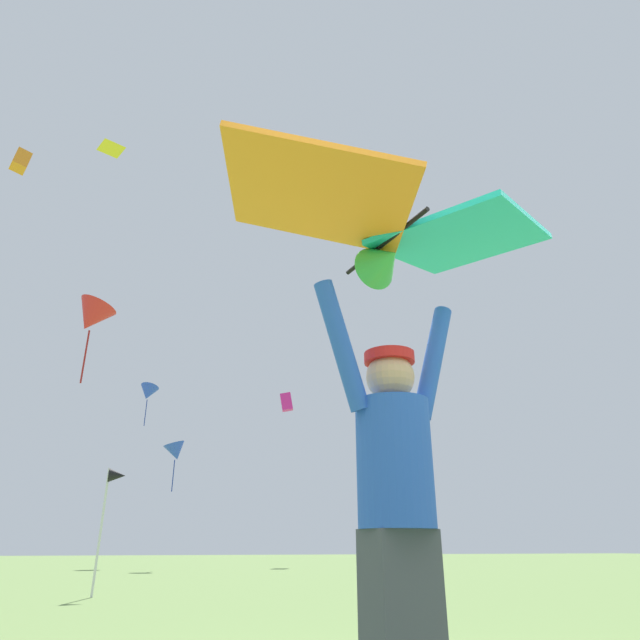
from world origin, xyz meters
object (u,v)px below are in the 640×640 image
object	(u,v)px
distant_kite_red_mid_right	(92,317)
distant_kite_orange_low_left	(21,161)
marker_flag	(114,484)
distant_kite_magenta_high_left	(286,402)
distant_kite_yellow_low_right	(111,148)
held_stunt_kite	(392,229)
distant_kite_blue_overhead_distant	(175,452)
kite_flyer_person	(396,500)
distant_kite_blue_far_center	(148,393)

from	to	relation	value
distant_kite_red_mid_right	distant_kite_orange_low_left	bearing A→B (deg)	123.32
distant_kite_red_mid_right	marker_flag	world-z (taller)	distant_kite_red_mid_right
distant_kite_magenta_high_left	distant_kite_yellow_low_right	world-z (taller)	distant_kite_yellow_low_right
held_stunt_kite	distant_kite_magenta_high_left	world-z (taller)	distant_kite_magenta_high_left
distant_kite_magenta_high_left	distant_kite_blue_overhead_distant	size ratio (longest dim) A/B	0.48
kite_flyer_person	distant_kite_blue_overhead_distant	xyz separation A→B (m)	(0.50, 20.15, 3.23)
distant_kite_blue_far_center	marker_flag	distance (m)	17.84
distant_kite_yellow_low_right	distant_kite_red_mid_right	xyz separation A→B (m)	(0.42, -1.01, -7.58)
distant_kite_yellow_low_right	distant_kite_orange_low_left	xyz separation A→B (m)	(-4.83, 6.98, 3.36)
held_stunt_kite	distant_kite_yellow_low_right	distance (m)	21.82
distant_kite_magenta_high_left	distant_kite_blue_overhead_distant	world-z (taller)	distant_kite_magenta_high_left
distant_kite_yellow_low_right	distant_kite_blue_overhead_distant	xyz separation A→B (m)	(3.82, 3.08, -11.16)
distant_kite_red_mid_right	distant_kite_blue_overhead_distant	size ratio (longest dim) A/B	1.51
held_stunt_kite	distant_kite_magenta_high_left	bearing A→B (deg)	76.21
held_stunt_kite	distant_kite_orange_low_left	bearing A→B (deg)	108.69
kite_flyer_person	distant_kite_blue_far_center	distance (m)	25.95
distant_kite_orange_low_left	distant_kite_yellow_low_right	bearing A→B (deg)	-55.31
distant_kite_red_mid_right	marker_flag	bearing A→B (deg)	-78.70
distant_kite_magenta_high_left	distant_kite_orange_low_left	bearing A→B (deg)	-179.89
held_stunt_kite	distant_kite_blue_far_center	xyz separation A→B (m)	(-0.72, 25.14, 5.37)
distant_kite_blue_overhead_distant	distant_kite_magenta_high_left	bearing A→B (deg)	35.76
distant_kite_blue_overhead_distant	distant_kite_orange_low_left	distance (m)	17.35
kite_flyer_person	distant_kite_blue_far_center	bearing A→B (deg)	91.61
kite_flyer_person	distant_kite_orange_low_left	world-z (taller)	distant_kite_orange_low_left
distant_kite_magenta_high_left	marker_flag	bearing A→B (deg)	-114.67
kite_flyer_person	distant_kite_blue_overhead_distant	world-z (taller)	distant_kite_blue_overhead_distant
distant_kite_magenta_high_left	distant_kite_red_mid_right	world-z (taller)	distant_kite_red_mid_right
distant_kite_magenta_high_left	distant_kite_red_mid_right	size ratio (longest dim) A/B	0.32
held_stunt_kite	distant_kite_yellow_low_right	xyz separation A→B (m)	(-3.33, 17.16, 13.06)
distant_kite_red_mid_right	distant_kite_blue_overhead_distant	bearing A→B (deg)	50.34
held_stunt_kite	distant_kite_orange_low_left	distance (m)	30.32
marker_flag	distant_kite_yellow_low_right	bearing A→B (deg)	102.67
held_stunt_kite	distant_kite_blue_overhead_distant	bearing A→B (deg)	88.63
marker_flag	distant_kite_blue_far_center	bearing A→B (deg)	87.87
marker_flag	distant_kite_red_mid_right	bearing A→B (deg)	101.30
distant_kite_red_mid_right	distant_kite_blue_overhead_distant	xyz separation A→B (m)	(3.39, 4.10, -3.58)
distant_kite_yellow_low_right	distant_kite_blue_overhead_distant	bearing A→B (deg)	38.90
distant_kite_blue_far_center	marker_flag	size ratio (longest dim) A/B	1.02
kite_flyer_person	distant_kite_red_mid_right	distance (m)	17.68
held_stunt_kite	marker_flag	size ratio (longest dim) A/B	0.97
kite_flyer_person	marker_flag	xyz separation A→B (m)	(-1.33, 8.23, 0.81)
kite_flyer_person	distant_kite_yellow_low_right	size ratio (longest dim) A/B	1.75
distant_kite_red_mid_right	held_stunt_kite	bearing A→B (deg)	-79.78
held_stunt_kite	distant_kite_blue_far_center	distance (m)	25.72
kite_flyer_person	distant_kite_yellow_low_right	world-z (taller)	distant_kite_yellow_low_right
distant_kite_red_mid_right	marker_flag	size ratio (longest dim) A/B	1.46
distant_kite_magenta_high_left	distant_kite_red_mid_right	xyz separation A→B (m)	(-8.84, -8.02, 0.28)
distant_kite_blue_far_center	marker_flag	world-z (taller)	distant_kite_blue_far_center
distant_kite_blue_far_center	held_stunt_kite	bearing A→B (deg)	-88.36
distant_kite_magenta_high_left	marker_flag	xyz separation A→B (m)	(-7.28, -15.84, -5.72)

